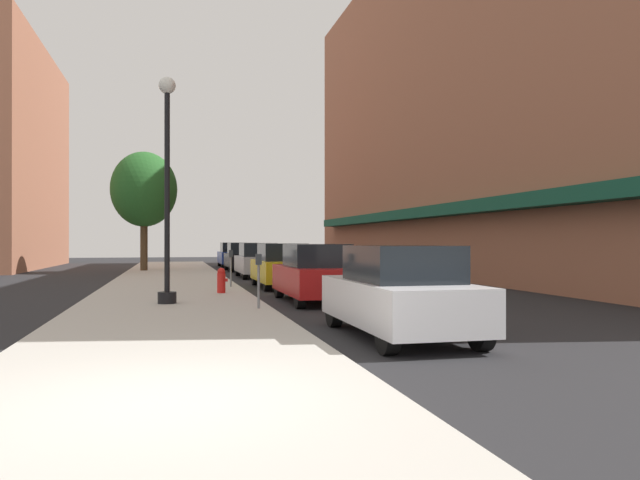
{
  "coord_description": "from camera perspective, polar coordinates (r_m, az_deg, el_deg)",
  "views": [
    {
      "loc": [
        0.03,
        -6.52,
        1.73
      ],
      "look_at": [
        6.58,
        20.91,
        1.8
      ],
      "focal_mm": 34.74,
      "sensor_mm": 36.0,
      "label": 1
    }
  ],
  "objects": [
    {
      "name": "ground_plane",
      "position": [
        24.9,
        -4.24,
        -4.12
      ],
      "size": [
        90.0,
        90.0,
        0.0
      ],
      "primitive_type": "plane",
      "color": "#232326"
    },
    {
      "name": "car_silver",
      "position": [
        29.84,
        -5.78,
        -1.91
      ],
      "size": [
        1.8,
        4.3,
        1.66
      ],
      "rotation": [
        0.0,
        0.0,
        0.03
      ],
      "color": "black",
      "rests_on": "ground"
    },
    {
      "name": "parking_meter_far",
      "position": [
        22.23,
        -8.22,
        -2.15
      ],
      "size": [
        0.14,
        0.09,
        1.31
      ],
      "color": "slate",
      "rests_on": "sidewalk_slab"
    },
    {
      "name": "car_yellow",
      "position": [
        23.18,
        -3.56,
        -2.42
      ],
      "size": [
        1.8,
        4.3,
        1.66
      ],
      "rotation": [
        0.0,
        0.0,
        0.03
      ],
      "color": "black",
      "rests_on": "ground"
    },
    {
      "name": "parking_meter_near",
      "position": [
        14.99,
        -5.68,
        -3.13
      ],
      "size": [
        0.14,
        0.09,
        1.31
      ],
      "color": "slate",
      "rests_on": "sidewalk_slab"
    },
    {
      "name": "car_red",
      "position": [
        17.63,
        -0.4,
        -3.14
      ],
      "size": [
        1.8,
        4.3,
        1.66
      ],
      "rotation": [
        0.0,
        0.0,
        0.01
      ],
      "color": "black",
      "rests_on": "ground"
    },
    {
      "name": "fire_hydrant",
      "position": [
        19.66,
        -9.07,
        -3.67
      ],
      "size": [
        0.33,
        0.26,
        0.79
      ],
      "color": "red",
      "rests_on": "sidewalk_slab"
    },
    {
      "name": "lamppost",
      "position": [
        16.63,
        -13.9,
        4.94
      ],
      "size": [
        0.48,
        0.48,
        5.9
      ],
      "color": "black",
      "rests_on": "sidewalk_slab"
    },
    {
      "name": "car_blue",
      "position": [
        42.19,
        -8.03,
        -1.39
      ],
      "size": [
        1.8,
        4.3,
        1.66
      ],
      "rotation": [
        0.0,
        0.0,
        -0.01
      ],
      "color": "black",
      "rests_on": "ground"
    },
    {
      "name": "building_right_brick",
      "position": [
        33.04,
        14.24,
        12.79
      ],
      "size": [
        6.8,
        40.0,
        18.28
      ],
      "color": "#9E6047",
      "rests_on": "ground"
    },
    {
      "name": "car_black",
      "position": [
        36.47,
        -7.18,
        -1.58
      ],
      "size": [
        1.8,
        4.3,
        1.66
      ],
      "rotation": [
        0.0,
        0.0,
        -0.01
      ],
      "color": "black",
      "rests_on": "ground"
    },
    {
      "name": "car_white",
      "position": [
        11.25,
        7.31,
        -4.85
      ],
      "size": [
        1.8,
        4.3,
        1.66
      ],
      "rotation": [
        0.0,
        0.0,
        0.0
      ],
      "color": "black",
      "rests_on": "ground"
    },
    {
      "name": "tree_near",
      "position": [
        35.97,
        -15.91,
        4.48
      ],
      "size": [
        3.64,
        3.64,
        6.62
      ],
      "color": "#4C3823",
      "rests_on": "sidewalk_slab"
    },
    {
      "name": "sidewalk_slab",
      "position": [
        25.58,
        -13.5,
        -3.88
      ],
      "size": [
        4.8,
        50.0,
        0.12
      ],
      "primitive_type": "cube",
      "color": "#B7B2A8",
      "rests_on": "ground"
    }
  ]
}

